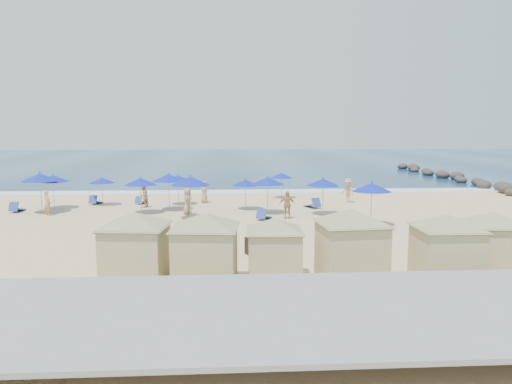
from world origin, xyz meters
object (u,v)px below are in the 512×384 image
umbrella_6 (190,181)px  beachgoer_3 (348,191)px  cabana_4 (447,240)px  umbrella_5 (169,178)px  umbrella_10 (323,182)px  beachgoer_4 (204,192)px  umbrella_2 (102,180)px  umbrella_9 (281,175)px  umbrella_4 (178,178)px  umbrella_8 (268,181)px  beachgoer_2 (287,205)px  umbrella_0 (53,178)px  beachgoer_0 (47,203)px  cabana_5 (494,236)px  cabana_3 (351,236)px  cabana_0 (135,239)px  cabana_2 (274,242)px  umbrella_1 (40,177)px  beachgoer_1 (143,196)px  rock_jetty (448,176)px  umbrella_11 (372,187)px  umbrella_3 (140,181)px  trash_bin (256,246)px  umbrella_7 (245,183)px  beachgoer_5 (187,201)px  cabana_1 (205,240)px

umbrella_6 → beachgoer_3: size_ratio=1.53×
cabana_4 → umbrella_5: bearing=125.0°
umbrella_5 → umbrella_10: (9.88, -2.40, -0.11)m
beachgoer_3 → beachgoer_4: (-10.53, 0.41, -0.07)m
umbrella_2 → umbrella_9: size_ratio=1.00×
umbrella_4 → beachgoer_3: 12.37m
umbrella_8 → beachgoer_2: bearing=-60.9°
umbrella_0 → beachgoer_0: bearing=-80.1°
umbrella_0 → beachgoer_3: umbrella_0 is taller
cabana_5 → beachgoer_2: bearing=117.0°
cabana_3 → beachgoer_0: size_ratio=2.92×
umbrella_2 → cabana_0: bearing=-73.1°
umbrella_6 → beachgoer_2: bearing=-0.9°
cabana_3 → beachgoer_4: size_ratio=2.86×
cabana_2 → umbrella_9: size_ratio=1.97×
umbrella_8 → umbrella_10: (3.43, -0.72, -0.04)m
umbrella_1 → beachgoer_1: 6.66m
umbrella_10 → cabana_0: bearing=-124.8°
rock_jetty → cabana_0: size_ratio=5.91×
umbrella_8 → beachgoer_2: size_ratio=1.44×
cabana_4 → umbrella_8: cabana_4 is taller
cabana_4 → cabana_2: bearing=173.5°
cabana_5 → beachgoer_0: cabana_5 is taller
umbrella_0 → umbrella_1: bearing=-98.8°
umbrella_2 → umbrella_11: bearing=-26.8°
umbrella_11 → beachgoer_2: umbrella_11 is taller
umbrella_3 → umbrella_9: bearing=33.2°
umbrella_1 → umbrella_9: size_ratio=1.30×
cabana_0 → umbrella_2: bearing=106.9°
cabana_4 → beachgoer_3: (1.21, 19.12, -0.69)m
cabana_4 → umbrella_1: 25.27m
trash_bin → umbrella_9: bearing=56.9°
trash_bin → umbrella_7: 12.04m
umbrella_4 → beachgoer_5: bearing=-77.2°
trash_bin → beachgoer_4: (-2.86, 15.07, 0.43)m
trash_bin → umbrella_8: size_ratio=0.31×
cabana_3 → umbrella_5: 18.01m
umbrella_2 → beachgoer_4: 7.26m
umbrella_2 → umbrella_4: size_ratio=0.93×
cabana_4 → beachgoer_5: bearing=124.7°
umbrella_10 → umbrella_4: bearing=153.2°
umbrella_0 → umbrella_10: umbrella_10 is taller
cabana_2 → umbrella_8: cabana_2 is taller
umbrella_5 → beachgoer_1: umbrella_5 is taller
cabana_4 → beachgoer_1: size_ratio=2.73×
cabana_0 → umbrella_10: 16.31m
rock_jetty → beachgoer_1: size_ratio=16.58×
cabana_4 → beachgoer_3: 19.17m
umbrella_11 → beachgoer_2: bearing=149.9°
cabana_1 → umbrella_7: 16.28m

